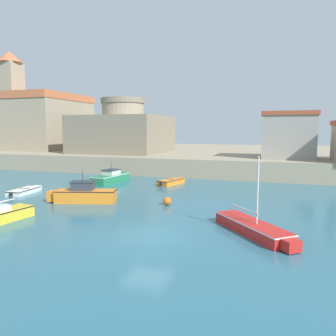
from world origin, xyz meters
TOP-DOWN VIEW (x-y plane):
  - ground_plane at (0.00, 0.00)m, footprint 200.00×200.00m
  - quay_seawall at (0.00, 40.83)m, footprint 120.00×40.00m
  - dinghy_white_0 at (-15.08, 7.64)m, footprint 1.73×4.10m
  - motorboat_green_1 at (-10.43, 15.50)m, footprint 2.43×5.72m
  - sailboat_red_2 at (5.51, 2.04)m, footprint 4.80×5.47m
  - motorboat_orange_3 at (-7.89, 6.09)m, footprint 5.53×2.77m
  - dinghy_orange_5 at (-3.79, 16.36)m, footprint 2.29×3.91m
  - mooring_buoy at (-1.24, 7.19)m, footprint 0.64×0.64m
  - church at (-32.85, 33.28)m, footprint 13.28×14.70m
  - fortress at (-16.00, 30.23)m, footprint 12.94×12.94m
  - harbor_shed_near_wharf at (8.00, 26.42)m, footprint 6.34×5.53m

SIDE VIEW (x-z plane):
  - ground_plane at x=0.00m, z-range 0.00..0.00m
  - dinghy_white_0 at x=-15.08m, z-range -0.02..0.48m
  - dinghy_orange_5 at x=-3.79m, z-range -0.01..0.62m
  - mooring_buoy at x=-1.24m, z-range 0.00..0.64m
  - sailboat_red_2 at x=5.51m, z-range -1.81..2.55m
  - motorboat_green_1 at x=-10.43m, z-range -0.61..1.73m
  - motorboat_orange_3 at x=-7.89m, z-range -0.66..1.94m
  - quay_seawall at x=0.00m, z-range 0.00..2.27m
  - harbor_shed_near_wharf at x=8.00m, z-range 2.29..7.94m
  - fortress at x=-16.00m, z-range 1.28..9.55m
  - church at x=-32.85m, z-range -0.89..16.29m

